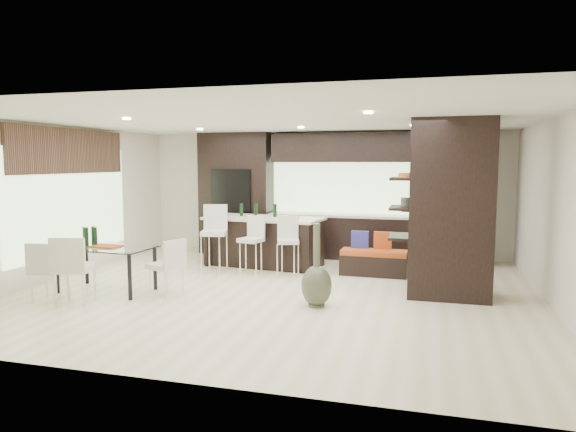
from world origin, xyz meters
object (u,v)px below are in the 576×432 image
(bench, at_px, (374,263))
(chair_near, at_px, (75,272))
(floor_vase, at_px, (317,265))
(stool_mid, at_px, (251,250))
(chair_end, at_px, (166,270))
(stool_right, at_px, (288,252))
(chair_far, at_px, (50,274))
(stool_left, at_px, (214,245))
(kitchen_island, at_px, (264,241))
(dining_table, at_px, (107,269))

(bench, relative_size, chair_near, 1.30)
(bench, bearing_deg, floor_vase, -103.14)
(stool_mid, bearing_deg, chair_near, -107.76)
(chair_near, distance_m, chair_end, 1.29)
(stool_right, xyz_separation_m, chair_far, (-2.95, -2.58, -0.02))
(chair_far, bearing_deg, floor_vase, 4.60)
(stool_right, bearing_deg, stool_left, 164.66)
(bench, relative_size, floor_vase, 1.01)
(kitchen_island, bearing_deg, chair_near, -110.55)
(stool_mid, relative_size, stool_right, 0.99)
(stool_mid, relative_size, floor_vase, 0.72)
(stool_left, xyz_separation_m, chair_near, (-1.06, -2.58, -0.04))
(dining_table, bearing_deg, stool_right, 39.57)
(floor_vase, xyz_separation_m, dining_table, (-3.40, -0.04, -0.24))
(bench, relative_size, dining_table, 0.81)
(bench, distance_m, chair_near, 5.03)
(stool_mid, distance_m, stool_right, 0.71)
(chair_far, xyz_separation_m, chair_end, (1.51, 0.72, -0.00))
(stool_right, relative_size, chair_near, 0.94)
(chair_far, height_order, chair_end, chair_far)
(stool_left, bearing_deg, dining_table, -134.25)
(stool_mid, bearing_deg, chair_far, -114.50)
(floor_vase, xyz_separation_m, chair_near, (-3.40, -0.79, -0.13))
(kitchen_island, xyz_separation_m, chair_far, (-2.24, -3.37, -0.07))
(bench, bearing_deg, stool_mid, -167.34)
(chair_near, height_order, chair_end, chair_near)
(chair_near, bearing_deg, dining_table, 76.95)
(stool_right, bearing_deg, chair_far, -155.44)
(kitchen_island, xyz_separation_m, stool_left, (-0.71, -0.82, 0.02))
(floor_vase, xyz_separation_m, chair_far, (-3.87, -0.76, -0.18))
(bench, bearing_deg, dining_table, -148.63)
(stool_mid, relative_size, chair_end, 1.05)
(stool_mid, bearing_deg, kitchen_island, 106.40)
(floor_vase, relative_size, chair_end, 1.45)
(chair_end, bearing_deg, dining_table, 110.15)
(chair_far, bearing_deg, stool_left, 52.59)
(kitchen_island, bearing_deg, floor_vase, -51.08)
(kitchen_island, relative_size, chair_far, 2.82)
(stool_right, bearing_deg, bench, -0.08)
(stool_right, distance_m, chair_end, 2.35)
(stool_left, bearing_deg, stool_mid, -11.43)
(stool_right, xyz_separation_m, bench, (1.50, 0.45, -0.20))
(stool_mid, xyz_separation_m, chair_end, (-0.72, -1.86, -0.02))
(dining_table, bearing_deg, stool_mid, 49.18)
(chair_end, bearing_deg, stool_mid, -1.13)
(stool_mid, bearing_deg, floor_vase, -31.81)
(dining_table, bearing_deg, chair_end, 2.77)
(chair_end, bearing_deg, chair_near, 145.76)
(stool_right, distance_m, chair_far, 3.92)
(chair_far, bearing_deg, kitchen_island, 49.91)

